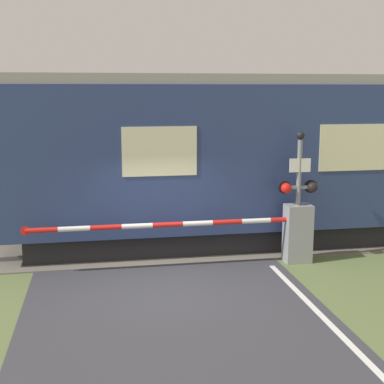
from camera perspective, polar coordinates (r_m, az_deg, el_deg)
ground_plane at (r=10.93m, az=-2.62°, el=-10.38°), size 80.00×80.00×0.00m
track_bed at (r=13.86m, az=-4.31°, el=-5.65°), size 36.00×3.20×0.13m
train at (r=14.63m, az=14.28°, el=3.65°), size 16.87×2.76×4.32m
crossing_barrier at (r=12.47m, az=8.97°, el=-4.22°), size 6.48×0.44×1.36m
signal_post at (r=12.43m, az=11.31°, el=0.33°), size 0.93×0.26×3.04m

